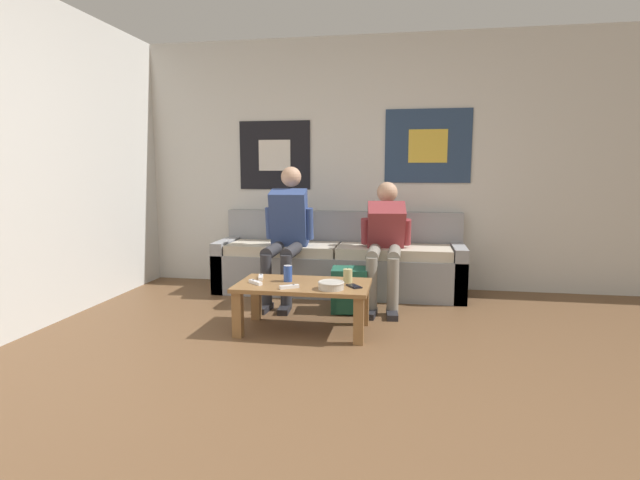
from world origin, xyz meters
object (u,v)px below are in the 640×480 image
object	(u,v)px
coffee_table	(303,292)
person_seated_teen	(385,237)
backpack	(349,291)
game_controller_near_right	(261,277)
ceramic_bowl	(331,285)
pillar_candle	(348,276)
person_seated_adult	(286,229)
game_controller_far_center	(255,282)
drink_can_blue	(288,273)
game_controller_near_left	(289,287)
couch	(339,264)
cell_phone	(354,286)

from	to	relation	value
coffee_table	person_seated_teen	world-z (taller)	person_seated_teen
backpack	game_controller_near_right	xyz separation A→B (m)	(-0.64, -0.49, 0.20)
ceramic_bowl	pillar_candle	xyz separation A→B (m)	(0.09, 0.24, 0.02)
person_seated_adult	ceramic_bowl	distance (m)	1.25
game_controller_far_center	game_controller_near_right	bearing A→B (deg)	93.70
drink_can_blue	game_controller_far_center	bearing A→B (deg)	-150.15
pillar_candle	game_controller_near_left	xyz separation A→B (m)	(-0.39, -0.26, -0.04)
ceramic_bowl	game_controller_near_left	distance (m)	0.30
ceramic_bowl	couch	bearing A→B (deg)	95.59
person_seated_adult	game_controller_far_center	bearing A→B (deg)	-89.75
pillar_candle	game_controller_near_left	size ratio (longest dim) A/B	0.82
drink_can_blue	game_controller_near_right	world-z (taller)	drink_can_blue
person_seated_teen	game_controller_near_left	world-z (taller)	person_seated_teen
pillar_candle	drink_can_blue	bearing A→B (deg)	-174.68
drink_can_blue	cell_phone	world-z (taller)	drink_can_blue
backpack	ceramic_bowl	bearing A→B (deg)	-93.73
game_controller_near_right	backpack	bearing A→B (deg)	37.03
coffee_table	ceramic_bowl	xyz separation A→B (m)	(0.23, -0.15, 0.10)
game_controller_near_right	person_seated_teen	bearing A→B (deg)	42.59
ceramic_bowl	game_controller_near_right	size ratio (longest dim) A/B	1.28
game_controller_near_left	game_controller_near_right	world-z (taller)	same
pillar_candle	game_controller_near_right	size ratio (longest dim) A/B	0.78
person_seated_teen	coffee_table	bearing A→B (deg)	-120.73
cell_phone	game_controller_near_right	bearing A→B (deg)	168.96
person_seated_teen	game_controller_far_center	size ratio (longest dim) A/B	8.43
coffee_table	game_controller_far_center	bearing A→B (deg)	-167.22
game_controller_near_right	game_controller_far_center	world-z (taller)	same
person_seated_adult	ceramic_bowl	bearing A→B (deg)	-61.26
person_seated_teen	game_controller_far_center	bearing A→B (deg)	-131.62
couch	person_seated_teen	xyz separation A→B (m)	(0.47, -0.32, 0.33)
couch	pillar_candle	world-z (taller)	couch
coffee_table	game_controller_near_left	size ratio (longest dim) A/B	7.13
person_seated_teen	drink_can_blue	world-z (taller)	person_seated_teen
backpack	ceramic_bowl	size ratio (longest dim) A/B	1.99
game_controller_near_right	game_controller_far_center	size ratio (longest dim) A/B	1.13
backpack	pillar_candle	world-z (taller)	pillar_candle
couch	game_controller_near_left	distance (m)	1.46
game_controller_far_center	game_controller_near_left	bearing A→B (deg)	-18.69
person_seated_adult	person_seated_teen	world-z (taller)	person_seated_adult
ceramic_bowl	drink_can_blue	bearing A→B (deg)	151.93
game_controller_near_left	backpack	bearing A→B (deg)	65.32
game_controller_near_left	cell_phone	size ratio (longest dim) A/B	0.94
couch	person_seated_teen	distance (m)	0.66
coffee_table	person_seated_teen	size ratio (longest dim) A/B	0.90
coffee_table	drink_can_blue	size ratio (longest dim) A/B	8.02
backpack	game_controller_near_left	bearing A→B (deg)	-114.68
coffee_table	game_controller_far_center	size ratio (longest dim) A/B	7.61
person_seated_teen	game_controller_far_center	xyz separation A→B (m)	(-0.91, -1.03, -0.23)
game_controller_far_center	coffee_table	bearing A→B (deg)	12.78
backpack	game_controller_far_center	size ratio (longest dim) A/B	2.88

